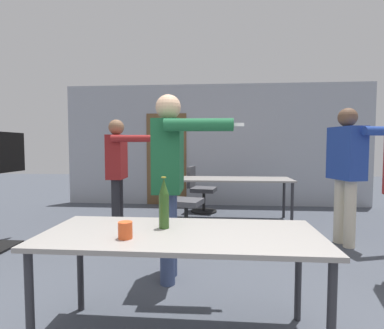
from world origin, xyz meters
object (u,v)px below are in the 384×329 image
person_right_polo (118,165)px  person_left_plaid (347,163)px  office_chair_far_left (182,204)px  office_chair_side_rolled (200,191)px  drink_cup (125,230)px  beer_bottle (164,204)px  person_center_tall (170,170)px

person_right_polo → person_left_plaid: bearing=82.2°
office_chair_far_left → office_chair_side_rolled: office_chair_far_left is taller
office_chair_side_rolled → drink_cup: size_ratio=8.74×
office_chair_far_left → beer_bottle: bearing=17.9°
person_right_polo → office_chair_side_rolled: bearing=141.0°
beer_bottle → person_left_plaid: bearing=44.7°
person_center_tall → drink_cup: 1.14m
person_center_tall → office_chair_side_rolled: bearing=176.1°
beer_bottle → office_chair_side_rolled: bearing=89.4°
drink_cup → person_right_polo: bearing=109.4°
drink_cup → office_chair_side_rolled: bearing=86.7°
person_right_polo → beer_bottle: (1.12, -2.36, -0.12)m
person_left_plaid → office_chair_far_left: bearing=-117.1°
person_center_tall → person_right_polo: 1.83m
person_left_plaid → drink_cup: size_ratio=17.48×
person_left_plaid → office_chair_far_left: person_left_plaid is taller
person_center_tall → person_left_plaid: person_left_plaid is taller
office_chair_side_rolled → beer_bottle: bearing=10.2°
office_chair_far_left → drink_cup: size_ratio=8.84×
person_left_plaid → office_chair_side_rolled: person_left_plaid is taller
office_chair_far_left → office_chair_side_rolled: bearing=-174.7°
person_left_plaid → person_center_tall: bearing=-76.0°
person_left_plaid → office_chair_far_left: (-2.26, 0.47, -0.67)m
office_chair_side_rolled → person_left_plaid: bearing=58.5°
office_chair_far_left → office_chair_side_rolled: (0.22, 1.40, -0.01)m
beer_bottle → drink_cup: 0.34m
office_chair_side_rolled → beer_bottle: (-0.04, -3.94, 0.50)m
person_left_plaid → person_right_polo: person_left_plaid is taller
person_center_tall → office_chair_far_left: size_ratio=1.97×
beer_bottle → drink_cup: beer_bottle is taller
drink_cup → office_chair_far_left: bearing=89.5°
person_center_tall → drink_cup: bearing=-7.3°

